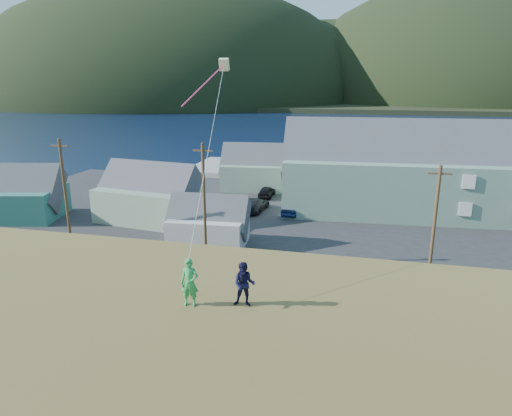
{
  "coord_description": "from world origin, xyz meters",
  "views": [
    {
      "loc": [
        7.91,
        -31.4,
        14.65
      ],
      "look_at": [
        3.22,
        -11.38,
        8.8
      ],
      "focal_mm": 32.0,
      "sensor_mm": 36.0,
      "label": 1
    }
  ],
  "objects": [
    {
      "name": "shed_teal",
      "position": [
        -27.75,
        8.85,
        2.67
      ],
      "size": [
        10.22,
        8.15,
        7.18
      ],
      "rotation": [
        0.0,
        0.0,
        0.22
      ],
      "color": "#2A6257",
      "rests_on": "waterfront_lot"
    },
    {
      "name": "grass_strip",
      "position": [
        0.0,
        -2.0,
        0.05
      ],
      "size": [
        110.0,
        8.0,
        0.1
      ],
      "primitive_type": "cube",
      "color": "#4C3D19",
      "rests_on": "ground"
    },
    {
      "name": "shed_white",
      "position": [
        -5.13,
        5.54,
        2.2
      ],
      "size": [
        7.42,
        5.15,
        5.68
      ],
      "rotation": [
        0.0,
        0.0,
        0.06
      ],
      "color": "beige",
      "rests_on": "waterfront_lot"
    },
    {
      "name": "kite_flyer_green",
      "position": [
        2.53,
        -18.22,
        8.04
      ],
      "size": [
        0.64,
        0.45,
        1.68
      ],
      "primitive_type": "imported",
      "rotation": [
        0.0,
        0.0,
        0.09
      ],
      "color": "green",
      "rests_on": "hillside"
    },
    {
      "name": "parked_cars",
      "position": [
        -6.78,
        18.92,
        0.84
      ],
      "size": [
        24.97,
        12.41,
        1.58
      ],
      "color": "navy",
      "rests_on": "waterfront_lot"
    },
    {
      "name": "kite_flyer_navy",
      "position": [
        4.33,
        -17.82,
        7.98
      ],
      "size": [
        0.81,
        0.67,
        1.56
      ],
      "primitive_type": "imported",
      "rotation": [
        0.0,
        0.0,
        0.1
      ],
      "color": "black",
      "rests_on": "hillside"
    },
    {
      "name": "wharf",
      "position": [
        -6.0,
        40.0,
        0.45
      ],
      "size": [
        26.0,
        14.0,
        0.9
      ],
      "primitive_type": "cube",
      "color": "gray",
      "rests_on": "ground"
    },
    {
      "name": "waterfront_lot",
      "position": [
        0.0,
        17.0,
        0.06
      ],
      "size": [
        72.0,
        36.0,
        0.12
      ],
      "primitive_type": "cube",
      "color": "#28282B",
      "rests_on": "ground"
    },
    {
      "name": "shed_palegreen_far",
      "position": [
        -5.09,
        28.31,
        2.89
      ],
      "size": [
        11.8,
        7.45,
        7.58
      ],
      "rotation": [
        0.0,
        0.0,
        0.1
      ],
      "color": "slate",
      "rests_on": "waterfront_lot"
    },
    {
      "name": "utility_poles",
      "position": [
        -2.95,
        1.5,
        4.87
      ],
      "size": [
        29.94,
        0.24,
        9.81
      ],
      "color": "#47331E",
      "rests_on": "waterfront_lot"
    },
    {
      "name": "far_hills",
      "position": [
        35.59,
        279.38,
        2.0
      ],
      "size": [
        760.0,
        265.0,
        143.0
      ],
      "color": "black",
      "rests_on": "ground"
    },
    {
      "name": "kite_rig",
      "position": [
        1.25,
        -10.22,
        15.03
      ],
      "size": [
        1.24,
        4.41,
        10.59
      ],
      "color": "beige",
      "rests_on": "ground"
    },
    {
      "name": "far_shore",
      "position": [
        0.0,
        330.0,
        1.0
      ],
      "size": [
        900.0,
        320.0,
        2.0
      ],
      "primitive_type": "cube",
      "color": "black",
      "rests_on": "ground"
    },
    {
      "name": "lodge",
      "position": [
        17.27,
        20.89,
        4.86
      ],
      "size": [
        36.5,
        12.33,
        12.64
      ],
      "rotation": [
        0.0,
        0.0,
        0.06
      ],
      "color": "slate",
      "rests_on": "waterfront_lot"
    },
    {
      "name": "ground",
      "position": [
        0.0,
        0.0,
        0.0
      ],
      "size": [
        900.0,
        900.0,
        0.0
      ],
      "primitive_type": "plane",
      "color": "#0A1638",
      "rests_on": "ground"
    },
    {
      "name": "shed_palegreen_near",
      "position": [
        -13.77,
        11.41,
        2.84
      ],
      "size": [
        11.17,
        7.9,
        7.56
      ],
      "rotation": [
        0.0,
        0.0,
        -0.14
      ],
      "color": "gray",
      "rests_on": "waterfront_lot"
    }
  ]
}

